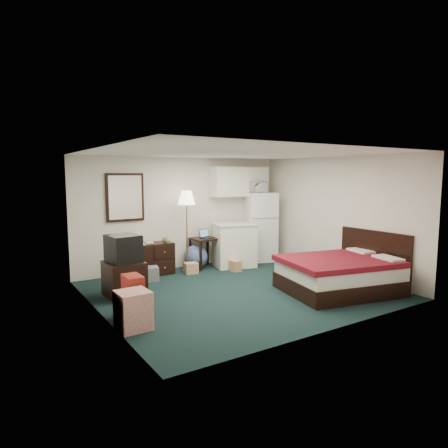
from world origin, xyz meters
TOP-DOWN VIEW (x-y plane):
  - floor at (0.00, 0.00)m, footprint 5.00×4.50m
  - ceiling at (0.00, 0.00)m, footprint 5.00×4.50m
  - walls at (0.00, 0.00)m, footprint 5.01×4.51m
  - mirror at (-1.35, 2.22)m, footprint 0.80×0.06m
  - upper_cabinets at (1.45, 2.08)m, footprint 1.50×0.35m
  - headboard at (2.46, -1.05)m, footprint 0.06×1.56m
  - dresser at (-0.94, 1.97)m, footprint 0.99×0.46m
  - floor_lamp at (-0.11, 1.85)m, footprint 0.47×0.47m
  - desk at (0.37, 1.93)m, footprint 0.56×0.56m
  - exercise_ball at (0.16, 1.96)m, footprint 0.62×0.62m
  - kitchen_counter at (1.03, 1.67)m, footprint 1.03×0.88m
  - fridge at (1.94, 1.88)m, footprint 0.87×0.87m
  - bed at (1.48, -1.05)m, footprint 2.19×1.86m
  - tv_stand at (-1.89, 0.79)m, footprint 0.63×0.69m
  - suitcase at (-2.11, -0.30)m, footprint 0.25×0.40m
  - retail_box at (-2.28, -0.76)m, footprint 0.44×0.44m
  - file_bin at (-1.16, 1.52)m, footprint 0.46×0.39m
  - cardboard_box_a at (-0.15, 1.60)m, footprint 0.31×0.27m
  - cardboard_box_b at (0.78, 1.26)m, footprint 0.20×0.24m
  - laptop at (0.42, 1.87)m, footprint 0.35×0.31m
  - crt_tv at (-1.89, 0.78)m, footprint 0.57×0.61m
  - microwave at (1.87, 1.95)m, footprint 0.54×0.41m
  - book_a at (-1.22, 1.95)m, footprint 0.17×0.04m
  - book_b at (-1.00, 2.01)m, footprint 0.16×0.07m
  - mug at (-0.59, 1.91)m, footprint 0.14×0.12m

SIDE VIEW (x-z plane):
  - floor at x=0.00m, z-range -0.01..0.01m
  - cardboard_box_a at x=-0.15m, z-range 0.00..0.23m
  - cardboard_box_b at x=0.78m, z-range 0.00..0.24m
  - file_bin at x=-1.16m, z-range 0.00..0.28m
  - retail_box at x=-2.28m, z-range 0.00..0.53m
  - exercise_ball at x=0.16m, z-range 0.00..0.54m
  - tv_stand at x=-1.89m, z-range 0.00..0.61m
  - bed at x=1.48m, z-range 0.00..0.61m
  - suitcase at x=-2.11m, z-range 0.00..0.63m
  - dresser at x=-0.94m, z-range 0.00..0.67m
  - desk at x=0.37m, z-range 0.00..0.69m
  - kitchen_counter at x=1.03m, z-range 0.00..0.97m
  - headboard at x=2.46m, z-range 0.05..1.05m
  - mug at x=-0.59m, z-range 0.67..0.81m
  - book_b at x=-1.00m, z-range 0.67..0.88m
  - laptop at x=0.42m, z-range 0.69..0.89m
  - book_a at x=-1.22m, z-range 0.67..0.90m
  - fridge at x=1.94m, z-range 0.00..1.68m
  - crt_tv at x=-1.89m, z-range 0.61..1.08m
  - floor_lamp at x=-0.11m, z-range 0.00..1.77m
  - walls at x=0.00m, z-range 0.00..2.50m
  - mirror at x=-1.35m, z-range 1.15..2.15m
  - microwave at x=1.87m, z-range 1.68..2.01m
  - upper_cabinets at x=1.45m, z-range 1.60..2.30m
  - ceiling at x=0.00m, z-range 2.50..2.50m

